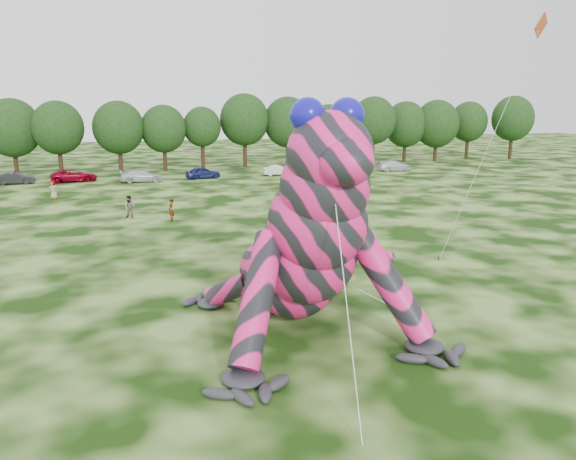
# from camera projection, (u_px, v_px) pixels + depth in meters

# --- Properties ---
(ground) EXTENTS (240.00, 240.00, 0.00)m
(ground) POSITION_uv_depth(u_px,v_px,m) (376.00, 312.00, 25.46)
(ground) COLOR #16330A
(ground) RESTS_ON ground
(inflatable_gecko) EXTENTS (17.14, 19.96, 9.52)m
(inflatable_gecko) POSITION_uv_depth(u_px,v_px,m) (283.00, 208.00, 24.63)
(inflatable_gecko) COLOR #EB1E73
(inflatable_gecko) RESTS_ON ground
(flying_kite) EXTENTS (3.93, 3.70, 14.11)m
(flying_kite) POSITION_uv_depth(u_px,v_px,m) (533.00, 43.00, 29.18)
(flying_kite) COLOR red
(flying_kite) RESTS_ON ground
(tree_5) EXTENTS (7.16, 6.44, 9.80)m
(tree_5) POSITION_uv_depth(u_px,v_px,m) (13.00, 137.00, 72.10)
(tree_5) COLOR black
(tree_5) RESTS_ON ground
(tree_6) EXTENTS (6.52, 5.86, 9.49)m
(tree_6) POSITION_uv_depth(u_px,v_px,m) (59.00, 138.00, 72.11)
(tree_6) COLOR black
(tree_6) RESTS_ON ground
(tree_7) EXTENTS (6.68, 6.01, 9.48)m
(tree_7) POSITION_uv_depth(u_px,v_px,m) (119.00, 137.00, 74.38)
(tree_7) COLOR black
(tree_7) RESTS_ON ground
(tree_8) EXTENTS (6.14, 5.53, 8.94)m
(tree_8) POSITION_uv_depth(u_px,v_px,m) (164.00, 138.00, 76.30)
(tree_8) COLOR black
(tree_8) RESTS_ON ground
(tree_9) EXTENTS (5.27, 4.74, 8.68)m
(tree_9) POSITION_uv_depth(u_px,v_px,m) (202.00, 138.00, 78.19)
(tree_9) COLOR black
(tree_9) RESTS_ON ground
(tree_10) EXTENTS (7.09, 6.38, 10.50)m
(tree_10) POSITION_uv_depth(u_px,v_px,m) (245.00, 130.00, 80.96)
(tree_10) COLOR black
(tree_10) RESTS_ON ground
(tree_11) EXTENTS (7.01, 6.31, 10.07)m
(tree_11) POSITION_uv_depth(u_px,v_px,m) (288.00, 131.00, 82.49)
(tree_11) COLOR black
(tree_11) RESTS_ON ground
(tree_12) EXTENTS (5.99, 5.39, 8.97)m
(tree_12) POSITION_uv_depth(u_px,v_px,m) (328.00, 135.00, 83.99)
(tree_12) COLOR black
(tree_12) RESTS_ON ground
(tree_13) EXTENTS (6.83, 6.15, 10.13)m
(tree_13) POSITION_uv_depth(u_px,v_px,m) (373.00, 130.00, 85.34)
(tree_13) COLOR black
(tree_13) RESTS_ON ground
(tree_14) EXTENTS (6.82, 6.14, 9.40)m
(tree_14) POSITION_uv_depth(u_px,v_px,m) (405.00, 131.00, 88.73)
(tree_14) COLOR black
(tree_14) RESTS_ON ground
(tree_15) EXTENTS (7.17, 6.45, 9.63)m
(tree_15) POSITION_uv_depth(u_px,v_px,m) (436.00, 131.00, 89.27)
(tree_15) COLOR black
(tree_15) RESTS_ON ground
(tree_16) EXTENTS (6.26, 5.63, 9.37)m
(tree_16) POSITION_uv_depth(u_px,v_px,m) (468.00, 130.00, 92.80)
(tree_16) COLOR black
(tree_16) RESTS_ON ground
(tree_17) EXTENTS (6.98, 6.28, 10.30)m
(tree_17) POSITION_uv_depth(u_px,v_px,m) (512.00, 128.00, 92.05)
(tree_17) COLOR black
(tree_17) RESTS_ON ground
(car_1) EXTENTS (4.16, 1.50, 1.37)m
(car_1) POSITION_uv_depth(u_px,v_px,m) (16.00, 178.00, 64.67)
(car_1) COLOR black
(car_1) RESTS_ON ground
(car_2) EXTENTS (5.41, 2.69, 1.47)m
(car_2) POSITION_uv_depth(u_px,v_px,m) (74.00, 176.00, 66.72)
(car_2) COLOR maroon
(car_2) RESTS_ON ground
(car_3) EXTENTS (5.04, 2.21, 1.44)m
(car_3) POSITION_uv_depth(u_px,v_px,m) (141.00, 176.00, 66.51)
(car_3) COLOR silver
(car_3) RESTS_ON ground
(car_4) EXTENTS (4.47, 2.36, 1.45)m
(car_4) POSITION_uv_depth(u_px,v_px,m) (203.00, 173.00, 69.43)
(car_4) COLOR navy
(car_4) RESTS_ON ground
(car_5) EXTENTS (4.09, 1.64, 1.32)m
(car_5) POSITION_uv_depth(u_px,v_px,m) (278.00, 170.00, 72.62)
(car_5) COLOR silver
(car_5) RESTS_ON ground
(car_6) EXTENTS (5.41, 2.94, 1.44)m
(car_6) POSITION_uv_depth(u_px,v_px,m) (333.00, 167.00, 75.86)
(car_6) COLOR #232325
(car_6) RESTS_ON ground
(car_7) EXTENTS (4.90, 2.00, 1.42)m
(car_7) POSITION_uv_depth(u_px,v_px,m) (394.00, 166.00, 77.16)
(car_7) COLOR silver
(car_7) RESTS_ON ground
(spectator_0) EXTENTS (0.54, 0.72, 1.78)m
(spectator_0) POSITION_uv_depth(u_px,v_px,m) (171.00, 210.00, 44.58)
(spectator_0) COLOR gray
(spectator_0) RESTS_ON ground
(spectator_3) EXTENTS (0.99, 0.70, 1.57)m
(spectator_3) POSITION_uv_depth(u_px,v_px,m) (348.00, 183.00, 60.64)
(spectator_3) COLOR gray
(spectator_3) RESTS_ON ground
(spectator_5) EXTENTS (1.06, 1.50, 1.56)m
(spectator_5) POSITION_uv_depth(u_px,v_px,m) (276.00, 219.00, 41.92)
(spectator_5) COLOR gray
(spectator_5) RESTS_ON ground
(spectator_1) EXTENTS (1.11, 1.02, 1.85)m
(spectator_1) POSITION_uv_depth(u_px,v_px,m) (130.00, 207.00, 45.78)
(spectator_1) COLOR gray
(spectator_1) RESTS_ON ground
(spectator_2) EXTENTS (1.24, 1.21, 1.70)m
(spectator_2) POSITION_uv_depth(u_px,v_px,m) (337.00, 186.00, 57.60)
(spectator_2) COLOR gray
(spectator_2) RESTS_ON ground
(spectator_4) EXTENTS (1.09, 1.01, 1.87)m
(spectator_4) POSITION_uv_depth(u_px,v_px,m) (53.00, 190.00, 54.77)
(spectator_4) COLOR gray
(spectator_4) RESTS_ON ground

